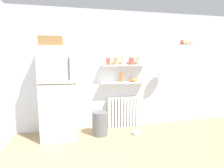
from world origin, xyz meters
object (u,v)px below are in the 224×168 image
(refrigerator, at_px, (59,91))
(pet_food_bowl, at_px, (136,133))
(storage_jar_0, at_px, (108,61))
(trash_bin, at_px, (100,123))
(storage_jar_3, at_px, (132,61))
(radiator, at_px, (123,112))
(storage_jar_1, at_px, (116,61))
(hanging_fruit_basket, at_px, (185,43))
(vase, at_px, (122,77))
(shelf_bowl, at_px, (133,80))
(storage_jar_2, at_px, (124,61))
(storage_jar_4, at_px, (139,61))

(refrigerator, distance_m, pet_food_bowl, 1.80)
(storage_jar_0, bearing_deg, trash_bin, -127.58)
(trash_bin, bearing_deg, refrigerator, 172.75)
(storage_jar_0, distance_m, storage_jar_3, 0.53)
(radiator, distance_m, trash_bin, 0.69)
(radiator, relative_size, storage_jar_1, 4.37)
(storage_jar_0, height_order, hanging_fruit_basket, hanging_fruit_basket)
(vase, height_order, hanging_fruit_basket, hanging_fruit_basket)
(radiator, bearing_deg, trash_bin, -150.13)
(refrigerator, xyz_separation_m, vase, (1.34, 0.21, 0.23))
(refrigerator, xyz_separation_m, shelf_bowl, (1.61, 0.21, 0.15))
(storage_jar_2, xyz_separation_m, pet_food_bowl, (0.15, -0.45, -1.49))
(refrigerator, height_order, storage_jar_4, refrigerator)
(storage_jar_1, distance_m, storage_jar_3, 0.35)
(vase, relative_size, trash_bin, 0.45)
(storage_jar_2, bearing_deg, shelf_bowl, 0.00)
(storage_jar_2, relative_size, trash_bin, 0.37)
(storage_jar_3, distance_m, trash_bin, 1.51)
(vase, bearing_deg, storage_jar_3, -0.00)
(refrigerator, height_order, storage_jar_0, refrigerator)
(storage_jar_1, height_order, storage_jar_3, storage_jar_3)
(storage_jar_3, xyz_separation_m, hanging_fruit_basket, (1.01, -0.42, 0.38))
(storage_jar_3, height_order, hanging_fruit_basket, hanging_fruit_basket)
(radiator, bearing_deg, pet_food_bowl, -72.56)
(storage_jar_4, height_order, shelf_bowl, storage_jar_4)
(storage_jar_2, xyz_separation_m, hanging_fruit_basket, (1.19, -0.42, 0.37))
(storage_jar_0, distance_m, storage_jar_4, 0.70)
(pet_food_bowl, xyz_separation_m, hanging_fruit_basket, (1.04, 0.04, 1.86))
(storage_jar_4, xyz_separation_m, shelf_bowl, (-0.12, 0.00, -0.43))
(storage_jar_1, xyz_separation_m, shelf_bowl, (0.40, 0.00, -0.42))
(storage_jar_3, distance_m, vase, 0.42)
(vase, xyz_separation_m, shelf_bowl, (0.27, 0.00, -0.07))
(storage_jar_1, xyz_separation_m, storage_jar_4, (0.53, 0.00, 0.01))
(vase, height_order, pet_food_bowl, vase)
(refrigerator, distance_m, vase, 1.38)
(storage_jar_1, xyz_separation_m, hanging_fruit_basket, (1.37, -0.42, 0.38))
(radiator, height_order, hanging_fruit_basket, hanging_fruit_basket)
(hanging_fruit_basket, bearing_deg, storage_jar_2, 160.68)
(storage_jar_1, relative_size, storage_jar_2, 0.89)
(storage_jar_2, height_order, storage_jar_4, storage_jar_2)
(storage_jar_3, relative_size, pet_food_bowl, 0.95)
(shelf_bowl, xyz_separation_m, pet_food_bowl, (-0.08, -0.45, -1.06))
(storage_jar_2, height_order, hanging_fruit_basket, hanging_fruit_basket)
(storage_jar_2, bearing_deg, vase, 180.00)
(shelf_bowl, bearing_deg, storage_jar_4, 0.00)
(pet_food_bowl, distance_m, hanging_fruit_basket, 2.13)
(pet_food_bowl, bearing_deg, shelf_bowl, 80.49)
(radiator, distance_m, shelf_bowl, 0.78)
(storage_jar_0, xyz_separation_m, trash_bin, (-0.24, -0.31, -1.27))
(storage_jar_0, height_order, trash_bin, storage_jar_0)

